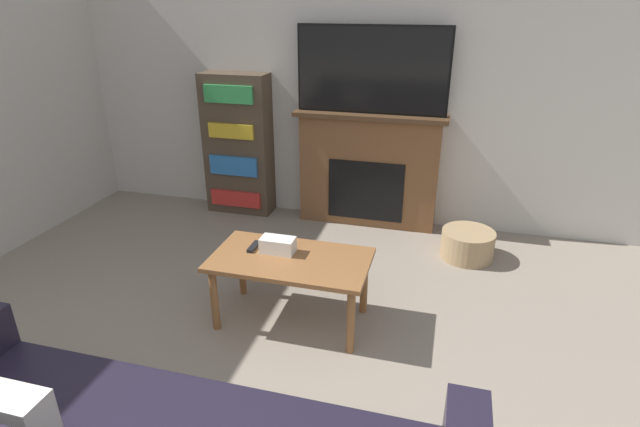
{
  "coord_description": "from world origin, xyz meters",
  "views": [
    {
      "loc": [
        0.78,
        -0.35,
        2.0
      ],
      "look_at": [
        -0.01,
        2.56,
        0.69
      ],
      "focal_mm": 28.0,
      "sensor_mm": 36.0,
      "label": 1
    }
  ],
  "objects_px": {
    "bookshelf": "(238,145)",
    "storage_basket": "(467,244)",
    "coffee_table": "(291,266)",
    "tv": "(372,70)",
    "fireplace": "(368,169)"
  },
  "relations": [
    {
      "from": "tv",
      "to": "storage_basket",
      "type": "height_order",
      "value": "tv"
    },
    {
      "from": "coffee_table",
      "to": "bookshelf",
      "type": "bearing_deg",
      "value": 122.84
    },
    {
      "from": "bookshelf",
      "to": "storage_basket",
      "type": "bearing_deg",
      "value": -11.61
    },
    {
      "from": "fireplace",
      "to": "tv",
      "type": "xyz_separation_m",
      "value": [
        0.0,
        -0.02,
        0.89
      ]
    },
    {
      "from": "storage_basket",
      "to": "fireplace",
      "type": "bearing_deg",
      "value": 152.87
    },
    {
      "from": "coffee_table",
      "to": "storage_basket",
      "type": "xyz_separation_m",
      "value": [
        1.13,
        1.22,
        -0.29
      ]
    },
    {
      "from": "bookshelf",
      "to": "storage_basket",
      "type": "height_order",
      "value": "bookshelf"
    },
    {
      "from": "coffee_table",
      "to": "bookshelf",
      "type": "distance_m",
      "value": 2.01
    },
    {
      "from": "bookshelf",
      "to": "storage_basket",
      "type": "xyz_separation_m",
      "value": [
        2.21,
        -0.45,
        -0.56
      ]
    },
    {
      "from": "tv",
      "to": "coffee_table",
      "type": "bearing_deg",
      "value": -96.83
    },
    {
      "from": "tv",
      "to": "bookshelf",
      "type": "distance_m",
      "value": 1.48
    },
    {
      "from": "fireplace",
      "to": "bookshelf",
      "type": "bearing_deg",
      "value": -178.98
    },
    {
      "from": "bookshelf",
      "to": "tv",
      "type": "bearing_deg",
      "value": 0.13
    },
    {
      "from": "coffee_table",
      "to": "storage_basket",
      "type": "relative_size",
      "value": 2.35
    },
    {
      "from": "fireplace",
      "to": "storage_basket",
      "type": "xyz_separation_m",
      "value": [
        0.93,
        -0.48,
        -0.41
      ]
    }
  ]
}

